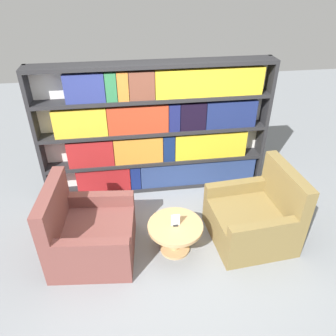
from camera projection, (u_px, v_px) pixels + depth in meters
ground_plane at (170, 257)px, 3.92m from camera, size 14.00×14.00×0.00m
bookshelf at (159, 131)px, 4.65m from camera, size 3.23×0.30×1.91m
armchair_left at (88, 234)px, 3.81m from camera, size 1.02×1.01×0.96m
armchair_right at (255, 218)px, 4.05m from camera, size 1.00×0.99×0.96m
coffee_table at (175, 232)px, 3.87m from camera, size 0.65×0.65×0.40m
table_sign at (175, 221)px, 3.77m from camera, size 0.10×0.06×0.16m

